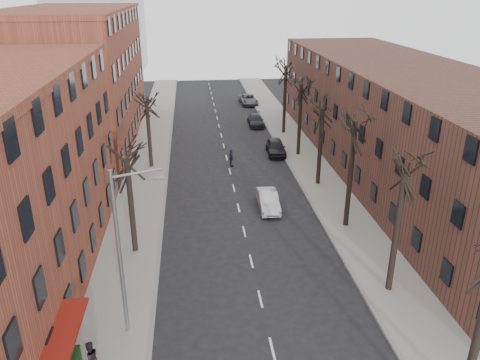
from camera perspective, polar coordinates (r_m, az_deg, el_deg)
name	(u,v)px	position (r m, az deg, el deg)	size (l,w,h in m)	color
sidewalk_left	(148,163)	(47.97, -11.13, 2.03)	(4.00, 90.00, 0.15)	gray
sidewalk_right	(304,157)	(49.13, 7.79, 2.75)	(4.00, 90.00, 0.15)	gray
building_left_far	(76,79)	(56.08, -19.31, 11.52)	(12.00, 28.00, 14.00)	brown
building_right	(405,122)	(45.84, 19.43, 6.67)	(12.00, 50.00, 10.00)	#512C26
tree_right_b	(388,290)	(29.57, 17.59, -12.71)	(5.20, 5.20, 10.80)	black
tree_right_c	(345,226)	(35.88, 12.72, -5.52)	(5.20, 5.20, 11.60)	black
tree_right_d	(317,184)	(42.76, 9.43, -0.54)	(5.20, 5.20, 10.00)	black
tree_right_e	(298,155)	(49.98, 7.08, 3.04)	(5.20, 5.20, 10.80)	black
tree_right_f	(283,133)	(57.40, 5.32, 5.70)	(5.20, 5.20, 11.60)	black
tree_left_a	(136,252)	(32.64, -12.59, -8.53)	(5.20, 5.20, 9.50)	black
tree_left_b	(152,167)	(47.03, -10.73, 1.54)	(5.20, 5.20, 9.50)	black
streetlight	(123,248)	(23.21, -14.13, -8.02)	(2.45, 0.22, 9.03)	slate
silver_sedan	(268,200)	(37.47, 3.44, -2.51)	(1.49, 4.28, 1.41)	#A8ACB0
parked_car_near	(276,147)	(49.82, 4.38, 4.04)	(1.86, 4.62, 1.57)	black
parked_car_mid	(256,120)	(60.31, 1.93, 7.28)	(1.88, 4.63, 1.34)	black
parked_car_far	(248,99)	(71.69, 1.03, 9.79)	(2.39, 5.18, 1.44)	#55575D
pedestrian_b	(90,359)	(23.53, -17.81, -20.04)	(0.86, 0.67, 1.76)	black
pedestrian_crossing	(231,158)	(46.13, -1.08, 2.69)	(1.03, 0.43, 1.76)	black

